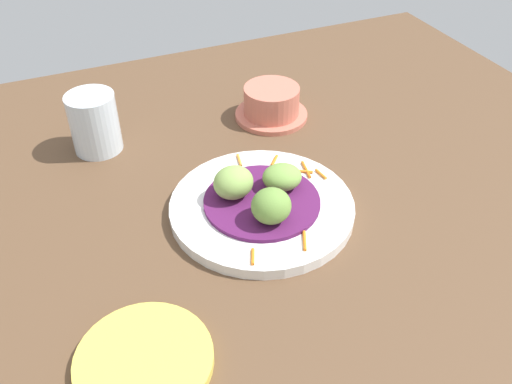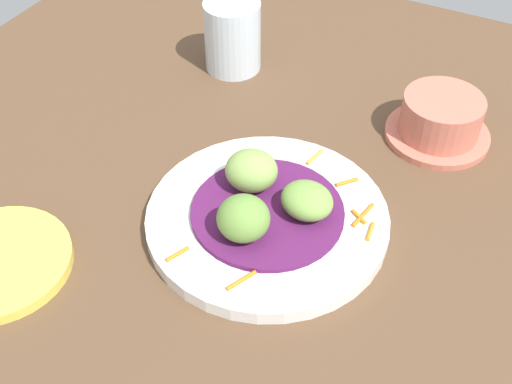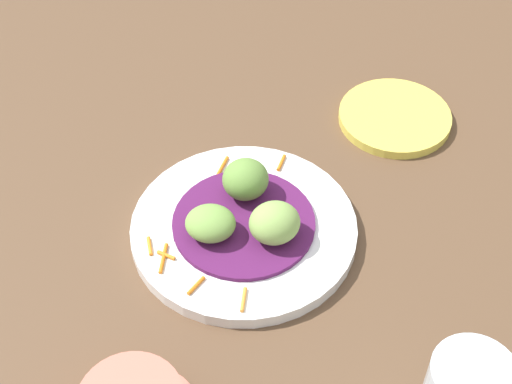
{
  "view_description": "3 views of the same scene",
  "coord_description": "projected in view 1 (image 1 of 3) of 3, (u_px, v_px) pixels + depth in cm",
  "views": [
    {
      "loc": [
        26.46,
        46.16,
        49.51
      ],
      "look_at": [
        4.83,
        -4.05,
        5.51
      ],
      "focal_mm": 38.86,
      "sensor_mm": 36.0,
      "label": 1
    },
    {
      "loc": [
        -15.85,
        36.85,
        50.18
      ],
      "look_at": [
        5.35,
        -4.03,
        5.83
      ],
      "focal_mm": 46.51,
      "sensor_mm": 36.0,
      "label": 2
    },
    {
      "loc": [
        0.65,
        -56.43,
        64.72
      ],
      "look_at": [
        5.52,
        -2.01,
        6.33
      ],
      "focal_mm": 53.64,
      "sensor_mm": 36.0,
      "label": 3
    }
  ],
  "objects": [
    {
      "name": "table_surface",
      "position": [
        303.0,
        228.0,
        0.72
      ],
      "size": [
        110.0,
        110.0,
        2.0
      ],
      "primitive_type": "cube",
      "color": "brown",
      "rests_on": "ground"
    },
    {
      "name": "main_plate",
      "position": [
        262.0,
        207.0,
        0.72
      ],
      "size": [
        24.0,
        24.0,
        1.53
      ],
      "primitive_type": "cylinder",
      "color": "white",
      "rests_on": "table_surface"
    },
    {
      "name": "side_plate_small",
      "position": [
        144.0,
        360.0,
        0.54
      ],
      "size": [
        13.73,
        13.73,
        1.16
      ],
      "primitive_type": "cylinder",
      "color": "#E0CC4C",
      "rests_on": "table_surface"
    },
    {
      "name": "guac_scoop_right",
      "position": [
        270.0,
        205.0,
        0.67
      ],
      "size": [
        6.28,
        6.19,
        4.35
      ],
      "primitive_type": "ellipsoid",
      "rotation": [
        0.0,
        0.0,
        0.33
      ],
      "color": "olive",
      "rests_on": "cabbage_bed"
    },
    {
      "name": "guac_scoop_left",
      "position": [
        282.0,
        177.0,
        0.72
      ],
      "size": [
        5.9,
        5.42,
        3.21
      ],
      "primitive_type": "ellipsoid",
      "rotation": [
        0.0,
        0.0,
        2.97
      ],
      "color": "#759E47",
      "rests_on": "cabbage_bed"
    },
    {
      "name": "terracotta_bowl",
      "position": [
        271.0,
        104.0,
        0.9
      ],
      "size": [
        11.84,
        11.84,
        5.34
      ],
      "color": "#C66B56",
      "rests_on": "table_surface"
    },
    {
      "name": "guac_scoop_center",
      "position": [
        233.0,
        182.0,
        0.71
      ],
      "size": [
        6.34,
        6.03,
        4.11
      ],
      "primitive_type": "ellipsoid",
      "rotation": [
        0.0,
        0.0,
        0.25
      ],
      "color": "#84A851",
      "rests_on": "cabbage_bed"
    },
    {
      "name": "water_glass",
      "position": [
        94.0,
        123.0,
        0.81
      ],
      "size": [
        7.15,
        7.15,
        8.98
      ],
      "primitive_type": "cylinder",
      "color": "silver",
      "rests_on": "table_surface"
    },
    {
      "name": "cabbage_bed",
      "position": [
        262.0,
        201.0,
        0.71
      ],
      "size": [
        15.11,
        15.11,
        0.56
      ],
      "primitive_type": "cylinder",
      "color": "#51194C",
      "rests_on": "main_plate"
    },
    {
      "name": "carrot_garnish",
      "position": [
        287.0,
        188.0,
        0.74
      ],
      "size": [
        15.84,
        21.28,
        0.4
      ],
      "color": "orange",
      "rests_on": "main_plate"
    }
  ]
}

